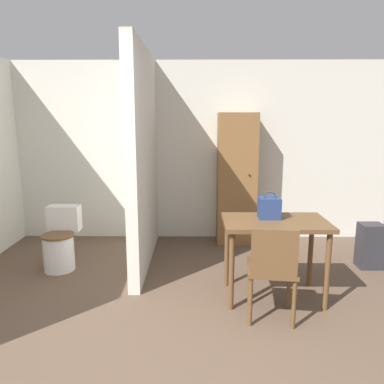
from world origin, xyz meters
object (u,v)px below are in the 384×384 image
wooden_chair (272,268)px  handbag (269,208)px  wooden_cabinet (236,179)px  toilet (60,242)px  space_heater (370,246)px  dining_table (275,232)px

wooden_chair → handbag: 0.65m
wooden_chair → wooden_cabinet: (-0.09, 2.11, 0.42)m
wooden_chair → toilet: (-2.22, 1.15, -0.17)m
wooden_cabinet → wooden_chair: bearing=-87.7°
toilet → handbag: 2.43m
wooden_chair → handbag: (0.06, 0.51, 0.40)m
wooden_chair → space_heater: bearing=47.9°
toilet → wooden_chair: bearing=-27.3°
wooden_chair → handbag: size_ratio=3.25×
wooden_chair → space_heater: size_ratio=1.63×
wooden_chair → toilet: size_ratio=1.22×
wooden_chair → toilet: wooden_chair is taller
wooden_cabinet → dining_table: bearing=-83.5°
handbag → wooden_cabinet: wooden_cabinet is taller
dining_table → wooden_chair: 0.49m
toilet → wooden_cabinet: 2.41m
dining_table → handbag: handbag is taller
wooden_chair → toilet: 2.50m
dining_table → wooden_cabinet: bearing=96.5°
dining_table → wooden_cabinet: wooden_cabinet is taller
wooden_chair → handbag: handbag is taller
dining_table → handbag: bearing=121.5°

